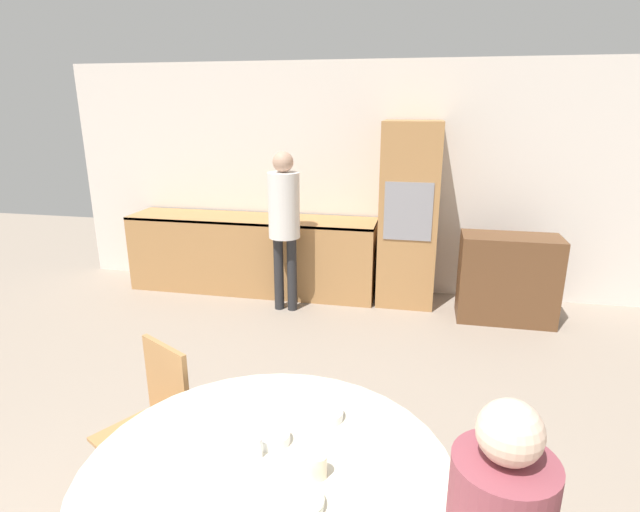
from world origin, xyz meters
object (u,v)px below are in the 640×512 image
Objects in this scene: dining_table at (269,512)px; bowl_far at (323,414)px; sideboard at (508,279)px; chair_far_left at (155,417)px; person_standing at (284,214)px; cup at (317,466)px; bowl_centre at (299,503)px; oven_unit at (409,215)px; bowl_near at (273,437)px.

dining_table is 0.47m from bowl_far.
sideboard reaches higher than dining_table.
person_standing is at bearing 119.76° from chair_far_left.
cup is at bearing -109.45° from sideboard.
bowl_far is at bearing 97.85° from cup.
sideboard reaches higher than bowl_centre.
chair_far_left is 9.47× the size of cup.
bowl_centre is at bearing -41.65° from dining_table.
bowl_centre is 0.54m from bowl_far.
oven_unit is 3.50m from chair_far_left.
bowl_near reaches higher than bowl_far.
cup reaches higher than bowl_centre.
bowl_far reaches higher than dining_table.
bowl_near is at bearing 3.15° from chair_far_left.
cup is at bearing -82.15° from bowl_far.
cup is 0.38m from bowl_far.
chair_far_left is (-1.23, -3.25, -0.49)m from oven_unit.
oven_unit is at bearing 86.61° from bowl_centre.
oven_unit reaches higher than cup.
chair_far_left is at bearing 145.43° from dining_table.
cup is at bearing 79.22° from bowl_centre.
oven_unit reaches higher than bowl_near.
oven_unit is 20.78× the size of cup.
chair_far_left is 6.18× the size of bowl_near.
sideboard is at bearing 70.55° from cup.
bowl_near is 0.27m from bowl_far.
person_standing is 3.61m from bowl_centre.
chair_far_left is at bearing -89.55° from person_standing.
bowl_centre is (1.00, -0.72, 0.27)m from chair_far_left.
sideboard is 0.57× the size of person_standing.
chair_far_left is (-2.26, -2.93, 0.06)m from sideboard.
sideboard is 3.71m from cup.
dining_table is (-1.43, -3.50, 0.11)m from sideboard.
dining_table is 0.32m from cup.
sideboard is at bearing 66.31° from bowl_near.
dining_table is 3.45m from person_standing.
dining_table is 15.60× the size of cup.
oven_unit is 1.20m from sideboard.
sideboard is 3.87m from bowl_centre.
bowl_near is at bearing -96.75° from oven_unit.
sideboard is 1.06× the size of chair_far_left.
chair_far_left is 0.93m from bowl_near.
dining_table is at bearing -75.58° from person_standing.
person_standing is at bearing -157.86° from oven_unit.
person_standing is 11.58× the size of bowl_near.
chair_far_left reaches higher than cup.
chair_far_left is at bearing -127.62° from sideboard.
sideboard is 0.64× the size of dining_table.
oven_unit is at bearing 83.25° from bowl_near.
oven_unit reaches higher than bowl_centre.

